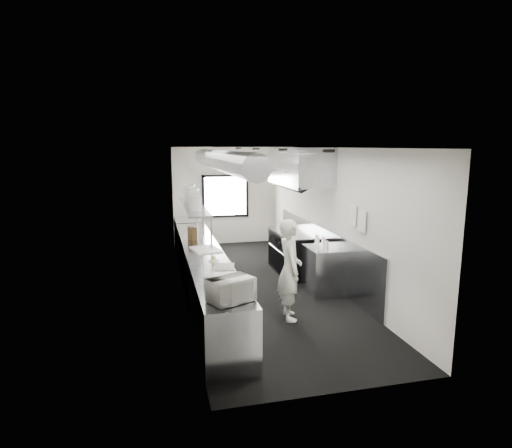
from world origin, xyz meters
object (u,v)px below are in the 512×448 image
far_work_table (189,235)px  deli_tub_a (209,284)px  pass_shelf (193,207)px  squeeze_bottle_b (324,244)px  exhaust_hood (299,166)px  squeeze_bottle_c (323,242)px  small_plate (214,261)px  squeeze_bottle_e (316,240)px  bottle_station (324,270)px  plate_stack_d (189,193)px  squeeze_bottle_a (327,246)px  squeeze_bottle_d (318,241)px  plate_stack_a (196,203)px  range (295,252)px  cutting_board (206,249)px  microwave (231,290)px  plate_stack_c (193,196)px  knife_block (192,233)px  line_cook (290,270)px  deli_tub_b (208,279)px  prep_counter (205,275)px  plate_stack_b (194,199)px

far_work_table → deli_tub_a: deli_tub_a is taller
pass_shelf → squeeze_bottle_b: bearing=-38.8°
exhaust_hood → squeeze_bottle_c: 1.96m
small_plate → squeeze_bottle_e: bearing=20.1°
squeeze_bottle_b → squeeze_bottle_c: (0.05, 0.14, 0.00)m
bottle_station → squeeze_bottle_c: (-0.02, 0.02, 0.55)m
plate_stack_d → squeeze_bottle_e: plate_stack_d is taller
exhaust_hood → squeeze_bottle_a: 2.20m
exhaust_hood → squeeze_bottle_d: exhaust_hood is taller
deli_tub_a → plate_stack_a: size_ratio=0.46×
exhaust_hood → range: bearing=180.0°
far_work_table → plate_stack_d: plate_stack_d is taller
plate_stack_a → exhaust_hood: bearing=11.2°
exhaust_hood → deli_tub_a: size_ratio=16.79×
cutting_board → squeeze_bottle_d: size_ratio=3.25×
range → cutting_board: size_ratio=2.57×
cutting_board → plate_stack_a: size_ratio=2.19×
microwave → plate_stack_c: size_ratio=1.46×
exhaust_hood → squeeze_bottle_e: bearing=-89.3°
knife_block → plate_stack_d: size_ratio=0.67×
cutting_board → squeeze_bottle_b: squeeze_bottle_b is taller
exhaust_hood → squeeze_bottle_b: exhaust_hood is taller
squeeze_bottle_b → squeeze_bottle_e: size_ratio=1.09×
far_work_table → bottle_station: bearing=-59.5°
line_cook → squeeze_bottle_e: 1.72m
exhaust_hood → bottle_station: size_ratio=2.44×
deli_tub_b → plate_stack_d: size_ratio=0.34×
small_plate → prep_counter: bearing=97.0°
plate_stack_a → squeeze_bottle_a: size_ratio=1.42×
small_plate → cutting_board: size_ratio=0.28×
prep_counter → squeeze_bottle_a: 2.34m
plate_stack_a → plate_stack_c: 1.02m
squeeze_bottle_e → microwave: bearing=-129.0°
pass_shelf → cutting_board: (0.09, -1.36, -0.62)m
far_work_table → deli_tub_a: bearing=-91.7°
deli_tub_b → squeeze_bottle_b: squeeze_bottle_b is taller
exhaust_hood → microwave: bearing=-120.0°
knife_block → plate_stack_c: size_ratio=0.77×
plate_stack_c → squeeze_bottle_b: 3.16m
line_cook → plate_stack_b: 2.91m
microwave → plate_stack_a: (-0.10, 3.37, 0.66)m
prep_counter → pass_shelf: (-0.04, 1.50, 1.09)m
far_work_table → plate_stack_a: 3.22m
range → knife_block: (-2.30, -0.09, 0.56)m
deli_tub_b → squeeze_bottle_c: size_ratio=0.67×
bottle_station → plate_stack_b: (-2.35, 1.38, 1.29)m
microwave → bottle_station: bearing=22.1°
exhaust_hood → line_cook: size_ratio=1.31×
cutting_board → squeeze_bottle_d: 2.19m
squeeze_bottle_c → squeeze_bottle_d: 0.15m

